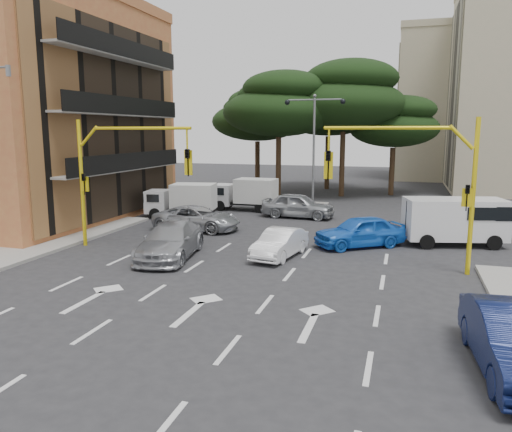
{
  "coord_description": "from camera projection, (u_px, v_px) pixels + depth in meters",
  "views": [
    {
      "loc": [
        6.1,
        -18.22,
        5.51
      ],
      "look_at": [
        -0.41,
        3.51,
        1.6
      ],
      "focal_mm": 35.0,
      "sensor_mm": 36.0,
      "label": 1
    }
  ],
  "objects": [
    {
      "name": "box_truck_b",
      "position": [
        245.0,
        194.0,
        34.62
      ],
      "size": [
        4.54,
        1.97,
        2.22
      ],
      "primitive_type": null,
      "rotation": [
        0.0,
        0.0,
        1.55
      ],
      "color": "silver",
      "rests_on": "ground"
    },
    {
      "name": "pine_right",
      "position": [
        395.0,
        122.0,
        41.88
      ],
      "size": [
        7.49,
        7.49,
        8.37
      ],
      "color": "#382616",
      "rests_on": "ground"
    },
    {
      "name": "car_blue_compact",
      "position": [
        360.0,
        231.0,
        23.78
      ],
      "size": [
        4.59,
        3.94,
        1.49
      ],
      "primitive_type": "imported",
      "rotation": [
        0.0,
        0.0,
        -0.96
      ],
      "color": "blue",
      "rests_on": "ground"
    },
    {
      "name": "apartment_orange",
      "position": [
        9.0,
        109.0,
        31.33
      ],
      "size": [
        15.19,
        16.15,
        13.7
      ],
      "color": "#B15A37",
      "rests_on": "ground"
    },
    {
      "name": "van_white",
      "position": [
        454.0,
        221.0,
        24.1
      ],
      "size": [
        4.98,
        3.12,
        2.31
      ],
      "primitive_type": null,
      "rotation": [
        0.0,
        0.0,
        -1.33
      ],
      "color": "silver",
      "rests_on": "ground"
    },
    {
      "name": "pine_left_near",
      "position": [
        279.0,
        104.0,
        40.42
      ],
      "size": [
        9.15,
        9.15,
        10.23
      ],
      "color": "#382616",
      "rests_on": "ground"
    },
    {
      "name": "pine_back",
      "position": [
        329.0,
        107.0,
        46.18
      ],
      "size": [
        9.15,
        9.15,
        10.23
      ],
      "color": "#382616",
      "rests_on": "ground"
    },
    {
      "name": "car_white_hatch",
      "position": [
        280.0,
        243.0,
        21.84
      ],
      "size": [
        1.91,
        3.94,
        1.24
      ],
      "primitive_type": "imported",
      "rotation": [
        0.0,
        0.0,
        -0.16
      ],
      "color": "silver",
      "rests_on": "ground"
    },
    {
      "name": "car_silver_wagon",
      "position": [
        170.0,
        241.0,
        21.77
      ],
      "size": [
        2.85,
        5.38,
        1.49
      ],
      "primitive_type": "imported",
      "rotation": [
        0.0,
        0.0,
        0.16
      ],
      "color": "#9B9DA2",
      "rests_on": "ground"
    },
    {
      "name": "street_lamp_center",
      "position": [
        314.0,
        131.0,
        34.05
      ],
      "size": [
        4.16,
        0.36,
        7.77
      ],
      "color": "slate",
      "rests_on": "median_strip"
    },
    {
      "name": "median_strip",
      "position": [
        313.0,
        209.0,
        34.96
      ],
      "size": [
        1.4,
        6.0,
        0.15
      ],
      "primitive_type": "cube",
      "color": "gray",
      "rests_on": "ground"
    },
    {
      "name": "signal_mast_right",
      "position": [
        424.0,
        173.0,
        19.16
      ],
      "size": [
        5.79,
        0.37,
        6.0
      ],
      "color": "yellow",
      "rests_on": "ground"
    },
    {
      "name": "ground",
      "position": [
        240.0,
        270.0,
        19.87
      ],
      "size": [
        120.0,
        120.0,
        0.0
      ],
      "primitive_type": "plane",
      "color": "#28282B",
      "rests_on": "ground"
    },
    {
      "name": "car_silver_cross_b",
      "position": [
        298.0,
        205.0,
        31.72
      ],
      "size": [
        4.74,
        2.17,
        1.57
      ],
      "primitive_type": "imported",
      "rotation": [
        0.0,
        0.0,
        1.5
      ],
      "color": "#9EA1A6",
      "rests_on": "ground"
    },
    {
      "name": "pine_center",
      "position": [
        345.0,
        96.0,
        40.77
      ],
      "size": [
        9.98,
        9.98,
        11.16
      ],
      "color": "#382616",
      "rests_on": "ground"
    },
    {
      "name": "box_truck_a",
      "position": [
        182.0,
        201.0,
        31.68
      ],
      "size": [
        4.67,
        2.55,
        2.18
      ],
      "primitive_type": null,
      "rotation": [
        0.0,
        0.0,
        1.73
      ],
      "color": "silver",
      "rests_on": "ground"
    },
    {
      "name": "pine_left_far",
      "position": [
        258.0,
        115.0,
        45.16
      ],
      "size": [
        8.32,
        8.32,
        9.3
      ],
      "color": "#382616",
      "rests_on": "ground"
    },
    {
      "name": "apartment_beige_far",
      "position": [
        472.0,
        105.0,
        56.32
      ],
      "size": [
        16.2,
        12.15,
        16.7
      ],
      "color": "#C2B191",
      "rests_on": "ground"
    },
    {
      "name": "signal_mast_left",
      "position": [
        114.0,
        166.0,
        23.01
      ],
      "size": [
        5.79,
        0.37,
        6.0
      ],
      "color": "yellow",
      "rests_on": "ground"
    },
    {
      "name": "car_silver_cross_a",
      "position": [
        197.0,
        218.0,
        27.74
      ],
      "size": [
        5.0,
        2.54,
        1.35
      ],
      "primitive_type": "imported",
      "rotation": [
        0.0,
        0.0,
        1.51
      ],
      "color": "#A4A7AC",
      "rests_on": "ground"
    }
  ]
}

